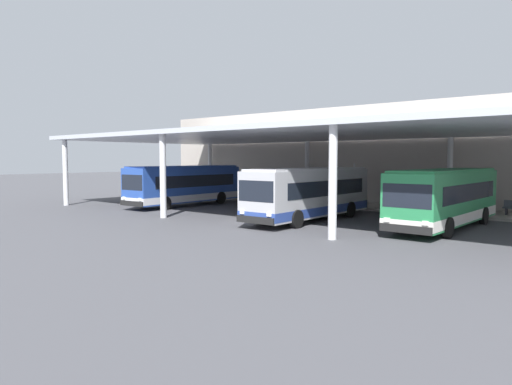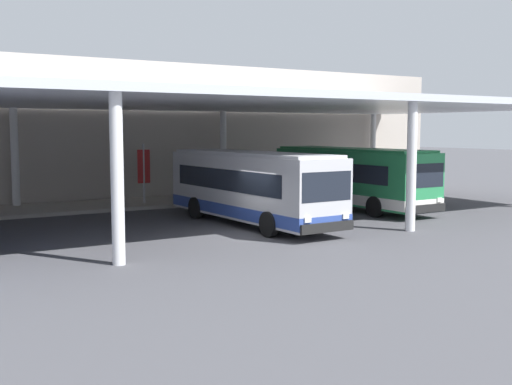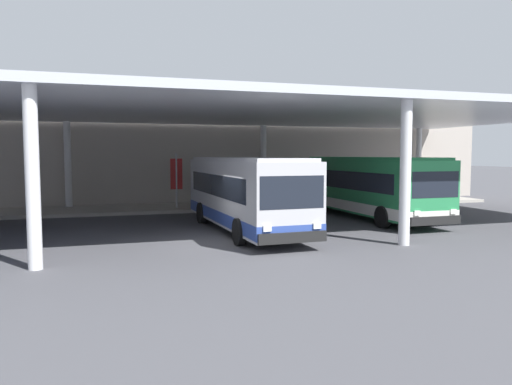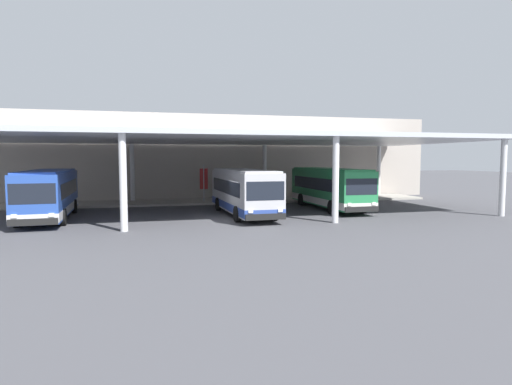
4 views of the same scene
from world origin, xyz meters
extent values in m
plane|color=#47474C|center=(0.00, 0.00, 0.00)|extent=(200.00, 200.00, 0.00)
cube|color=#A39E93|center=(0.00, 11.75, 0.09)|extent=(42.00, 4.50, 0.18)
cube|color=#ADA399|center=(0.00, 15.00, 4.08)|extent=(48.00, 1.60, 8.16)
cube|color=silver|center=(0.00, 5.50, 5.40)|extent=(40.00, 17.00, 0.30)
cylinder|color=silver|center=(-6.17, -2.50, 2.62)|extent=(0.40, 0.40, 5.25)
cylinder|color=silver|center=(-6.17, 13.50, 2.62)|extent=(0.40, 0.40, 5.25)
cylinder|color=silver|center=(6.17, -2.50, 2.62)|extent=(0.40, 0.40, 5.25)
cylinder|color=silver|center=(6.17, 13.50, 2.62)|extent=(0.40, 0.40, 5.25)
cylinder|color=silver|center=(18.50, -2.50, 2.62)|extent=(0.40, 0.40, 5.25)
cylinder|color=silver|center=(18.50, 13.50, 2.62)|extent=(0.40, 0.40, 5.25)
cube|color=#284CA8|center=(-11.10, 3.61, 1.70)|extent=(3.03, 10.51, 2.70)
cube|color=silver|center=(-11.10, 3.61, 0.70)|extent=(3.05, 10.54, 0.50)
cube|color=black|center=(-11.10, 3.76, 2.00)|extent=(2.97, 8.65, 0.90)
cube|color=black|center=(-10.83, -1.53, 2.05)|extent=(2.30, 0.24, 1.10)
cube|color=black|center=(-10.83, -1.62, 0.55)|extent=(2.45, 0.29, 0.36)
cube|color=#2A50B0|center=(-11.10, 3.61, 3.11)|extent=(2.81, 10.09, 0.12)
cube|color=yellow|center=(-10.83, -1.50, 2.87)|extent=(1.75, 0.21, 0.28)
cube|color=white|center=(-11.73, -1.66, 0.90)|extent=(0.28, 0.09, 0.20)
cube|color=white|center=(-9.93, -1.57, 0.90)|extent=(0.28, 0.09, 0.20)
cylinder|color=black|center=(-12.16, 0.33, 0.50)|extent=(0.33, 1.01, 1.00)
cylinder|color=black|center=(-9.71, 0.45, 0.50)|extent=(0.33, 1.01, 1.00)
cylinder|color=black|center=(-12.47, 6.40, 0.50)|extent=(0.33, 1.01, 1.00)
cylinder|color=black|center=(-10.02, 6.53, 0.50)|extent=(0.33, 1.01, 1.00)
cube|color=#B7B7BC|center=(1.55, 2.49, 1.70)|extent=(2.78, 10.46, 2.70)
cube|color=#2D4799|center=(1.55, 2.49, 0.70)|extent=(2.80, 10.48, 0.50)
cube|color=black|center=(1.55, 2.64, 2.00)|extent=(2.77, 8.59, 0.90)
cube|color=black|center=(1.69, -2.66, 2.05)|extent=(2.30, 0.18, 1.10)
cube|color=black|center=(1.69, -2.75, 0.55)|extent=(2.45, 0.23, 0.36)
cube|color=silver|center=(1.55, 2.49, 3.11)|extent=(2.57, 10.04, 0.12)
cube|color=yellow|center=(1.69, -2.63, 2.87)|extent=(1.75, 0.17, 0.28)
cube|color=white|center=(0.79, -2.76, 0.90)|extent=(0.28, 0.09, 0.20)
cube|color=white|center=(2.59, -2.71, 0.90)|extent=(0.28, 0.09, 0.20)
cylinder|color=black|center=(0.41, -0.77, 0.50)|extent=(0.31, 1.01, 1.00)
cylinder|color=black|center=(2.86, -0.70, 0.50)|extent=(0.31, 1.01, 1.00)
cylinder|color=black|center=(0.25, 5.32, 0.50)|extent=(0.31, 1.01, 1.00)
cylinder|color=black|center=(2.70, 5.38, 0.50)|extent=(0.31, 1.01, 1.00)
cube|color=#28844C|center=(8.90, 4.51, 1.70)|extent=(2.53, 10.41, 2.70)
cube|color=white|center=(8.90, 4.51, 0.70)|extent=(2.55, 10.43, 0.50)
cube|color=black|center=(8.90, 4.66, 2.00)|extent=(2.57, 8.54, 0.90)
cube|color=black|center=(8.92, -0.64, 2.05)|extent=(2.30, 0.13, 1.10)
cube|color=black|center=(8.92, -0.73, 0.55)|extent=(2.45, 0.17, 0.36)
cube|color=#2A8B50|center=(8.90, 4.51, 3.11)|extent=(2.33, 9.99, 0.12)
cube|color=yellow|center=(8.92, -0.61, 2.87)|extent=(1.75, 0.13, 0.28)
cube|color=white|center=(8.02, -0.72, 0.90)|extent=(0.28, 0.08, 0.20)
cube|color=white|center=(9.82, -0.71, 0.90)|extent=(0.28, 0.08, 0.20)
cylinder|color=black|center=(7.69, 1.29, 0.50)|extent=(0.28, 1.00, 1.00)
cylinder|color=black|center=(10.14, 1.29, 0.50)|extent=(0.28, 1.00, 1.00)
cylinder|color=black|center=(7.67, 7.37, 0.50)|extent=(0.28, 1.00, 1.00)
cylinder|color=black|center=(10.12, 7.38, 0.50)|extent=(0.28, 1.00, 1.00)
cube|color=#4C515B|center=(11.01, 11.75, 0.63)|extent=(1.80, 0.44, 0.08)
cube|color=#4C515B|center=(11.01, 11.95, 0.88)|extent=(1.80, 0.06, 0.44)
cube|color=#2D2D33|center=(10.31, 11.75, 0.41)|extent=(0.10, 0.36, 0.45)
cube|color=#2D2D33|center=(11.71, 11.75, 0.41)|extent=(0.10, 0.36, 0.45)
cylinder|color=#33383D|center=(13.29, 11.49, 0.63)|extent=(0.48, 0.48, 0.90)
cylinder|color=black|center=(13.29, 11.49, 1.12)|extent=(0.52, 0.52, 0.08)
cylinder|color=#B2B2B7|center=(-0.09, 10.95, 1.78)|extent=(0.12, 0.12, 3.20)
cube|color=#B22323|center=(-0.09, 10.93, 2.16)|extent=(0.70, 0.04, 1.80)
camera|label=1|loc=(17.44, -21.15, 3.73)|focal=32.96mm
camera|label=2|loc=(-12.42, -20.80, 4.13)|focal=43.87mm
camera|label=3|loc=(-4.33, -17.49, 3.30)|focal=34.00mm
camera|label=4|loc=(-4.96, -26.28, 3.88)|focal=29.90mm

